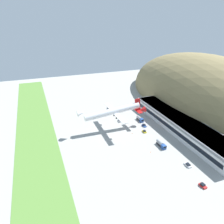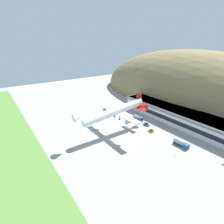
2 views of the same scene
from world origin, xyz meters
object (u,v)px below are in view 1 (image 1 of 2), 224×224
(service_car_0, at_px, (144,126))
(box_truck, at_px, (140,119))
(traffic_cone_0, at_px, (151,152))
(traffic_cone_1, at_px, (132,133))
(cargo_airplane, at_px, (114,111))
(service_car_3, at_px, (203,186))
(fuel_truck, at_px, (161,144))
(service_car_1, at_px, (188,165))
(terminal_building, at_px, (181,124))
(service_car_2, at_px, (144,131))

(service_car_0, bearing_deg, box_truck, 171.84)
(traffic_cone_0, height_order, traffic_cone_1, same)
(cargo_airplane, height_order, service_car_0, cargo_airplane)
(cargo_airplane, xyz_separation_m, traffic_cone_1, (10.21, 9.64, -13.61))
(traffic_cone_0, bearing_deg, box_truck, 161.43)
(service_car_3, relative_size, box_truck, 0.51)
(service_car_3, bearing_deg, fuel_truck, 179.53)
(box_truck, relative_size, traffic_cone_1, 13.45)
(service_car_1, distance_m, fuel_truck, 21.80)
(box_truck, bearing_deg, service_car_3, -3.56)
(terminal_building, xyz_separation_m, traffic_cone_1, (-8.13, -33.22, -5.05))
(service_car_1, distance_m, traffic_cone_0, 21.97)
(box_truck, bearing_deg, terminal_building, 38.27)
(fuel_truck, bearing_deg, service_car_0, 173.88)
(fuel_truck, bearing_deg, terminal_building, 117.94)
(fuel_truck, bearing_deg, traffic_cone_1, -154.70)
(service_car_0, distance_m, service_car_2, 8.80)
(traffic_cone_0, bearing_deg, cargo_airplane, -163.45)
(terminal_building, height_order, traffic_cone_1, terminal_building)
(traffic_cone_1, bearing_deg, traffic_cone_0, 1.23)
(service_car_3, height_order, traffic_cone_1, service_car_3)
(service_car_3, height_order, traffic_cone_0, service_car_3)
(box_truck, bearing_deg, service_car_2, -17.20)
(service_car_0, distance_m, box_truck, 9.54)
(box_truck, bearing_deg, traffic_cone_1, -40.85)
(service_car_2, distance_m, service_car_3, 56.44)
(service_car_0, distance_m, traffic_cone_0, 33.09)
(cargo_airplane, relative_size, service_car_1, 10.83)
(service_car_0, relative_size, traffic_cone_1, 7.05)
(service_car_2, distance_m, box_truck, 18.08)
(fuel_truck, height_order, traffic_cone_1, fuel_truck)
(cargo_airplane, bearing_deg, service_car_3, 15.74)
(traffic_cone_0, xyz_separation_m, traffic_cone_1, (-23.98, -0.51, 0.00))
(cargo_airplane, xyz_separation_m, fuel_truck, (30.79, 19.38, -12.39))
(service_car_1, relative_size, traffic_cone_0, 7.94)
(service_car_0, xyz_separation_m, service_car_3, (64.27, -3.24, -0.01))
(terminal_building, xyz_separation_m, service_car_1, (34.01, -20.34, -4.74))
(terminal_building, relative_size, traffic_cone_1, 166.98)
(service_car_1, distance_m, service_car_3, 15.71)
(cargo_airplane, relative_size, service_car_0, 12.20)
(cargo_airplane, xyz_separation_m, service_car_3, (67.68, 19.08, -13.25))
(box_truck, relative_size, traffic_cone_0, 13.45)
(service_car_0, relative_size, fuel_truck, 0.49)
(service_car_2, bearing_deg, box_truck, 162.80)
(terminal_building, height_order, service_car_1, terminal_building)
(service_car_0, relative_size, box_truck, 0.52)
(service_car_1, xyz_separation_m, traffic_cone_0, (-18.16, -12.37, -0.31))
(service_car_3, distance_m, traffic_cone_0, 34.66)
(service_car_0, bearing_deg, service_car_2, -26.98)
(service_car_2, relative_size, fuel_truck, 0.44)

